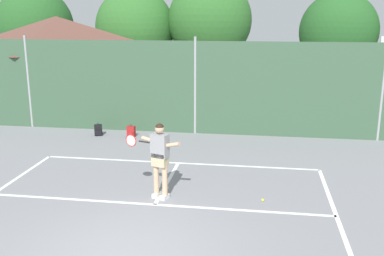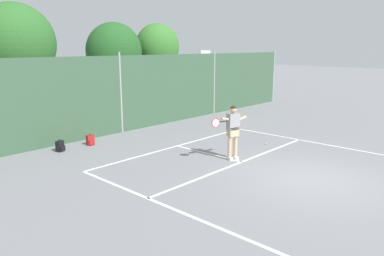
{
  "view_description": "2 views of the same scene",
  "coord_description": "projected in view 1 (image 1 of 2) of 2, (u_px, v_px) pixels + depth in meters",
  "views": [
    {
      "loc": [
        2.3,
        -6.89,
        4.32
      ],
      "look_at": [
        0.64,
        4.06,
        1.47
      ],
      "focal_mm": 41.58,
      "sensor_mm": 36.0,
      "label": 1
    },
    {
      "loc": [
        -9.78,
        -4.29,
        3.78
      ],
      "look_at": [
        -0.24,
        4.5,
        0.9
      ],
      "focal_mm": 34.5,
      "sensor_mm": 36.0,
      "label": 2
    }
  ],
  "objects": [
    {
      "name": "tennis_ball",
      "position": [
        263.0,
        200.0,
        10.55
      ],
      "size": [
        0.07,
        0.07,
        0.07
      ],
      "primitive_type": "sphere",
      "color": "#CCE033",
      "rests_on": "ground"
    },
    {
      "name": "clubhouse_building",
      "position": [
        59.0,
        61.0,
        20.72
      ],
      "size": [
        7.48,
        5.66,
        4.23
      ],
      "color": "silver",
      "rests_on": "ground"
    },
    {
      "name": "court_markings",
      "position": [
        133.0,
        243.0,
        8.62
      ],
      "size": [
        8.3,
        11.1,
        0.01
      ],
      "color": "white",
      "rests_on": "ground"
    },
    {
      "name": "tennis_player",
      "position": [
        159.0,
        154.0,
        10.49
      ],
      "size": [
        1.41,
        0.43,
        1.85
      ],
      "color": "silver",
      "rests_on": "ground"
    },
    {
      "name": "backpack_red",
      "position": [
        131.0,
        132.0,
        16.03
      ],
      "size": [
        0.29,
        0.26,
        0.46
      ],
      "color": "maroon",
      "rests_on": "ground"
    },
    {
      "name": "backpack_black",
      "position": [
        98.0,
        130.0,
        16.25
      ],
      "size": [
        0.33,
        0.32,
        0.46
      ],
      "color": "black",
      "rests_on": "ground"
    },
    {
      "name": "treeline_backdrop",
      "position": [
        195.0,
        26.0,
        24.75
      ],
      "size": [
        25.58,
        4.16,
        6.29
      ],
      "color": "brown",
      "rests_on": "ground"
    },
    {
      "name": "chainlink_fence",
      "position": [
        195.0,
        88.0,
        16.2
      ],
      "size": [
        26.09,
        0.09,
        3.54
      ],
      "color": "#38563D",
      "rests_on": "ground"
    }
  ]
}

